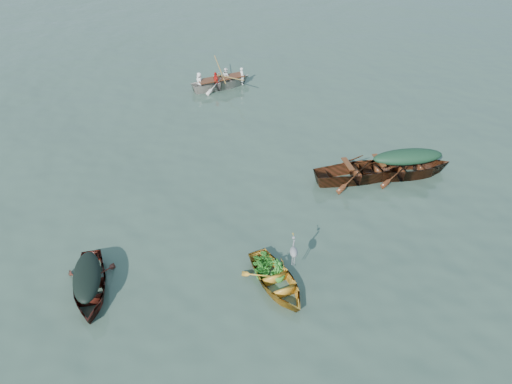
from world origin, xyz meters
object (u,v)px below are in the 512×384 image
rowed_boat (221,88)px  heron (293,256)px  yellow_dinghy (276,286)px  dark_covered_boat (91,292)px  green_tarp_boat (404,176)px  open_wooden_boat (361,179)px

rowed_boat → heron: (2.19, -13.72, 0.89)m
rowed_boat → heron: size_ratio=4.70×
rowed_boat → yellow_dinghy: bearing=163.8°
heron → dark_covered_boat: bearing=158.6°
rowed_boat → heron: 13.92m
rowed_boat → green_tarp_boat: bearing=-163.8°
open_wooden_boat → heron: bearing=138.7°
green_tarp_boat → rowed_boat: bearing=33.7°
open_wooden_boat → rowed_boat: bearing=21.8°
green_tarp_boat → open_wooden_boat: bearing=90.0°
yellow_dinghy → open_wooden_boat: (3.60, 5.32, 0.00)m
open_wooden_boat → green_tarp_boat: bearing=-94.0°
dark_covered_boat → open_wooden_boat: (8.79, 5.31, 0.00)m
dark_covered_boat → heron: 5.75m
dark_covered_boat → open_wooden_boat: 10.27m
dark_covered_boat → rowed_boat: bearing=65.4°
open_wooden_boat → rowed_boat: open_wooden_boat is taller
open_wooden_boat → heron: heron is taller
open_wooden_boat → rowed_boat: (-5.31, 8.67, 0.00)m
green_tarp_boat → open_wooden_boat: size_ratio=0.96×
dark_covered_boat → green_tarp_boat: size_ratio=0.76×
dark_covered_boat → heron: bearing=-8.0°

